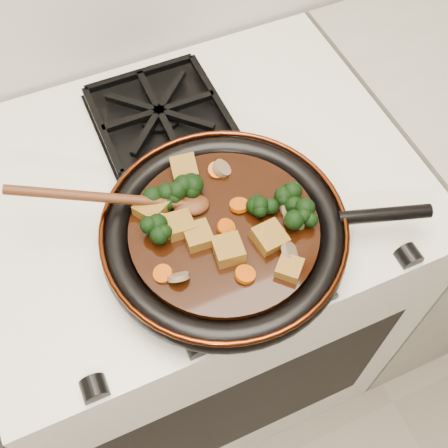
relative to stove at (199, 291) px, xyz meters
name	(u,v)px	position (x,y,z in m)	size (l,w,h in m)	color
stove	(199,291)	(0.00, 0.00, 0.00)	(0.76, 0.60, 0.90)	silver
burner_grate_front	(223,239)	(0.00, -0.14, 0.46)	(0.23, 0.23, 0.03)	black
burner_grate_back	(160,115)	(0.00, 0.14, 0.46)	(0.23, 0.23, 0.03)	black
skillet	(225,233)	(0.00, -0.15, 0.49)	(0.48, 0.37, 0.05)	black
braising_sauce	(224,231)	(0.00, -0.15, 0.50)	(0.28, 0.28, 0.02)	black
tofu_cube_0	(152,208)	(-0.09, -0.08, 0.52)	(0.04, 0.04, 0.02)	brown
tofu_cube_1	(269,238)	(0.05, -0.19, 0.52)	(0.04, 0.04, 0.02)	brown
tofu_cube_2	(185,169)	(-0.02, -0.03, 0.52)	(0.04, 0.04, 0.02)	brown
tofu_cube_3	(166,227)	(-0.08, -0.12, 0.52)	(0.04, 0.04, 0.02)	brown
tofu_cube_4	(180,225)	(-0.06, -0.12, 0.52)	(0.04, 0.04, 0.02)	brown
tofu_cube_5	(198,236)	(-0.04, -0.15, 0.52)	(0.04, 0.04, 0.02)	brown
tofu_cube_6	(228,250)	(-0.01, -0.19, 0.52)	(0.04, 0.04, 0.02)	brown
tofu_cube_7	(289,268)	(0.05, -0.25, 0.52)	(0.03, 0.03, 0.02)	brown
broccoli_floret_0	(171,192)	(-0.05, -0.07, 0.52)	(0.06, 0.06, 0.06)	black
broccoli_floret_1	(261,205)	(0.06, -0.14, 0.52)	(0.06, 0.06, 0.05)	black
broccoli_floret_2	(302,222)	(0.10, -0.19, 0.52)	(0.06, 0.06, 0.06)	black
broccoli_floret_3	(159,231)	(-0.09, -0.12, 0.52)	(0.06, 0.06, 0.06)	black
broccoli_floret_4	(191,187)	(-0.02, -0.07, 0.52)	(0.06, 0.06, 0.05)	black
broccoli_floret_5	(285,200)	(0.10, -0.15, 0.52)	(0.06, 0.06, 0.05)	black
broccoli_floret_6	(163,198)	(-0.07, -0.07, 0.52)	(0.06, 0.06, 0.05)	black
carrot_coin_0	(276,232)	(0.06, -0.19, 0.51)	(0.03, 0.03, 0.01)	#BB4805
carrot_coin_1	(217,170)	(0.03, -0.05, 0.51)	(0.03, 0.03, 0.01)	#BB4805
carrot_coin_2	(239,205)	(0.03, -0.12, 0.51)	(0.03, 0.03, 0.01)	#BB4805
carrot_coin_3	(226,228)	(0.00, -0.15, 0.51)	(0.03, 0.03, 0.01)	#BB4805
carrot_coin_4	(163,274)	(-0.11, -0.18, 0.51)	(0.03, 0.03, 0.01)	#BB4805
carrot_coin_5	(245,274)	(-0.01, -0.23, 0.51)	(0.03, 0.03, 0.01)	#BB4805
mushroom_slice_0	(291,252)	(0.07, -0.23, 0.52)	(0.03, 0.03, 0.01)	#7E6349
mushroom_slice_1	(222,168)	(0.04, -0.05, 0.52)	(0.03, 0.03, 0.01)	#7E6349
mushroom_slice_2	(291,208)	(0.10, -0.16, 0.52)	(0.03, 0.03, 0.01)	#7E6349
mushroom_slice_3	(178,277)	(-0.09, -0.20, 0.52)	(0.03, 0.03, 0.01)	#7E6349
mushroom_slice_4	(295,220)	(0.10, -0.18, 0.52)	(0.03, 0.03, 0.01)	#7E6349
wooden_spoon	(138,200)	(-0.10, -0.07, 0.53)	(0.16, 0.08, 0.27)	#4E2510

